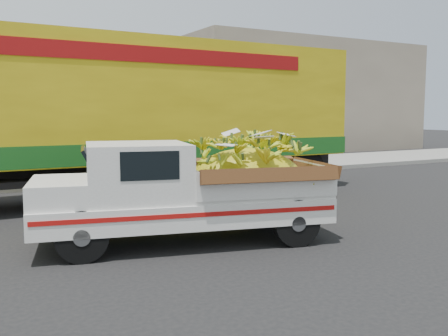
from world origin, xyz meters
TOP-DOWN VIEW (x-y plane):
  - ground at (0.00, 0.00)m, footprint 100.00×100.00m
  - curb at (0.00, 7.02)m, footprint 60.00×0.25m
  - sidewalk at (0.00, 9.12)m, footprint 60.00×4.00m
  - building_right at (14.00, 16.02)m, footprint 14.00×6.00m
  - pickup_truck at (-0.04, 0.05)m, footprint 4.87×2.70m
  - semi_trailer at (0.16, 4.57)m, footprint 12.02×2.78m

SIDE VIEW (x-z plane):
  - ground at x=0.00m, z-range 0.00..0.00m
  - sidewalk at x=0.00m, z-range 0.00..0.14m
  - curb at x=0.00m, z-range 0.00..0.15m
  - pickup_truck at x=-0.04m, z-range 0.06..1.68m
  - semi_trailer at x=0.16m, z-range 0.22..4.02m
  - building_right at x=14.00m, z-range 0.00..6.00m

